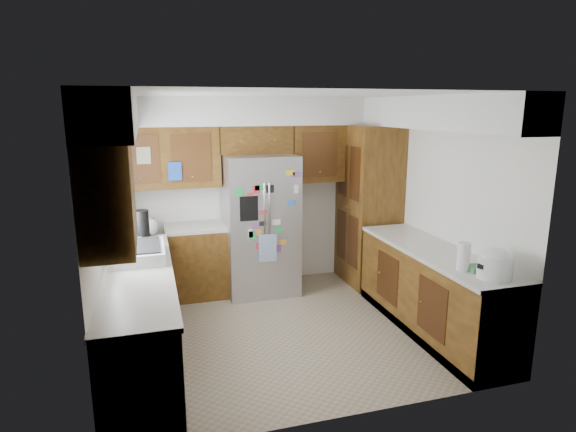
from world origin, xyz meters
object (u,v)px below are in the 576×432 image
object	(u,v)px
pantry	(368,206)
fridge	(260,225)
rice_cooker	(495,263)
paper_towel	(464,257)

from	to	relation	value
pantry	fridge	xyz separation A→B (m)	(-1.50, 0.05, -0.17)
fridge	rice_cooker	xyz separation A→B (m)	(1.50, -2.57, 0.16)
rice_cooker	paper_towel	distance (m)	0.29
pantry	paper_towel	bearing A→B (deg)	-93.45
pantry	paper_towel	xyz separation A→B (m)	(-0.14, -2.26, -0.03)
pantry	paper_towel	size ratio (longest dim) A/B	8.31
rice_cooker	fridge	bearing A→B (deg)	120.26
fridge	paper_towel	distance (m)	2.69
paper_towel	rice_cooker	bearing A→B (deg)	-61.62
pantry	rice_cooker	size ratio (longest dim) A/B	6.98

